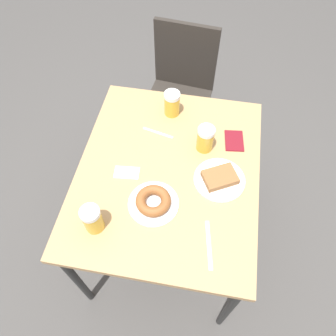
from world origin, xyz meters
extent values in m
plane|color=#474442|center=(0.00, 0.00, 0.00)|extent=(8.00, 8.00, 0.00)
cube|color=tan|center=(0.00, 0.00, 0.74)|extent=(0.83, 1.00, 0.03)
cylinder|color=black|center=(-0.37, -0.46, 0.36)|extent=(0.04, 0.04, 0.72)
cylinder|color=black|center=(0.37, -0.46, 0.36)|extent=(0.04, 0.04, 0.72)
cylinder|color=black|center=(-0.37, 0.46, 0.36)|extent=(0.04, 0.04, 0.72)
cylinder|color=black|center=(0.37, 0.46, 0.36)|extent=(0.04, 0.04, 0.72)
cube|color=#2D2823|center=(-0.07, 0.73, 0.44)|extent=(0.44, 0.44, 0.02)
cube|color=#2D2823|center=(-0.05, 0.92, 0.68)|extent=(0.40, 0.07, 0.45)
cylinder|color=#2D2823|center=(-0.26, 0.58, 0.22)|extent=(0.03, 0.03, 0.43)
cylinder|color=#2D2823|center=(0.08, 0.54, 0.22)|extent=(0.03, 0.03, 0.43)
cylinder|color=#2D2823|center=(-0.23, 0.93, 0.22)|extent=(0.03, 0.03, 0.43)
cylinder|color=#2D2823|center=(0.12, 0.89, 0.22)|extent=(0.03, 0.03, 0.43)
cylinder|color=white|center=(0.24, -0.01, 0.76)|extent=(0.23, 0.23, 0.01)
cube|color=brown|center=(0.24, -0.01, 0.78)|extent=(0.18, 0.16, 0.03)
cylinder|color=white|center=(-0.03, -0.18, 0.76)|extent=(0.22, 0.22, 0.01)
torus|color=brown|center=(-0.03, -0.18, 0.78)|extent=(0.15, 0.15, 0.04)
cylinder|color=gold|center=(0.15, 0.16, 0.81)|extent=(0.08, 0.08, 0.11)
cylinder|color=white|center=(0.15, 0.16, 0.87)|extent=(0.08, 0.08, 0.02)
cylinder|color=gold|center=(-0.25, -0.32, 0.81)|extent=(0.08, 0.08, 0.11)
cylinder|color=white|center=(-0.25, -0.32, 0.87)|extent=(0.08, 0.08, 0.02)
cylinder|color=gold|center=(-0.04, 0.36, 0.81)|extent=(0.08, 0.08, 0.11)
cylinder|color=white|center=(-0.04, 0.36, 0.87)|extent=(0.08, 0.08, 0.02)
cube|color=white|center=(-0.18, -0.05, 0.75)|extent=(0.12, 0.08, 0.00)
cube|color=silver|center=(-0.09, 0.21, 0.75)|extent=(0.16, 0.05, 0.00)
cube|color=silver|center=(0.22, -0.32, 0.75)|extent=(0.05, 0.20, 0.00)
cube|color=maroon|center=(0.29, 0.22, 0.75)|extent=(0.10, 0.14, 0.01)
camera|label=1|loc=(0.14, -0.81, 2.00)|focal=35.00mm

